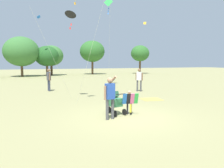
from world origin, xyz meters
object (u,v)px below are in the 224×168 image
Objects in this scene: kite_orange_delta at (70,15)px; person_adult_flyer at (110,94)px; stroller at (114,101)px; kite_green_novelty at (108,6)px; child_with_butterfly_kite at (129,100)px; picnic_blanket at (151,99)px; person_sitting_far at (139,78)px; person_couple_left at (49,78)px.

person_adult_flyer is at bearing -83.39° from kite_orange_delta.
kite_green_novelty is at bearing 72.36° from stroller.
child_with_butterfly_kite is 4.34m from picnic_blanket.
child_with_butterfly_kite is at bearing -24.18° from stroller.
picnic_blanket is at bearing -104.76° from person_sitting_far.
picnic_blanket is at bearing -87.90° from kite_green_novelty.
person_couple_left is at bearing -167.18° from kite_green_novelty.
person_adult_flyer is 5.50m from picnic_blanket.
person_sitting_far is 1.01× the size of person_couple_left.
kite_orange_delta is at bearing -127.79° from kite_green_novelty.
kite_orange_delta is at bearing 159.33° from picnic_blanket.
person_adult_flyer is 1.58× the size of stroller.
kite_orange_delta is at bearing 109.20° from child_with_butterfly_kite.
child_with_butterfly_kite is 12.66m from kite_green_novelty.
person_adult_flyer is at bearing -156.08° from child_with_butterfly_kite.
person_sitting_far is (1.20, -3.80, -6.16)m from kite_green_novelty.
kite_green_novelty is 8.28m from person_couple_left.
person_sitting_far is at bearing -21.40° from person_couple_left.
child_with_butterfly_kite is 0.88× the size of picnic_blanket.
person_couple_left is (-2.13, 9.00, 0.42)m from stroller.
kite_orange_delta is (-1.71, 4.90, 4.44)m from child_with_butterfly_kite.
person_sitting_far is at bearing 60.19° from child_with_butterfly_kite.
person_sitting_far is (4.92, 7.18, 0.02)m from person_adult_flyer.
kite_orange_delta is (-1.09, 4.62, 4.48)m from stroller.
picnic_blanket is at bearing -47.29° from person_couple_left.
kite_orange_delta reaches higher than child_with_butterfly_kite.
kite_green_novelty is 4.53× the size of person_sitting_far.
kite_green_novelty is at bearing 71.29° from person_adult_flyer.
child_with_butterfly_kite is at bearing -70.80° from kite_orange_delta.
stroller is 0.21× the size of kite_orange_delta.
child_with_butterfly_kite is 9.68m from person_couple_left.
person_adult_flyer is 9.90m from person_couple_left.
kite_green_novelty is at bearing 12.82° from person_couple_left.
child_with_butterfly_kite is 0.60× the size of person_sitting_far.
picnic_blanket is (2.91, 3.16, -0.63)m from child_with_butterfly_kite.
person_couple_left is 1.45× the size of picnic_blanket.
person_adult_flyer is 6.77m from kite_orange_delta.
kite_orange_delta is 6.06m from person_couple_left.
picnic_blanket is (4.61, -1.74, -5.07)m from kite_orange_delta.
person_adult_flyer reaches higher than person_couple_left.
person_adult_flyer is at bearing -124.43° from person_sitting_far.
person_couple_left is (-5.38, -1.22, -6.18)m from kite_green_novelty.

